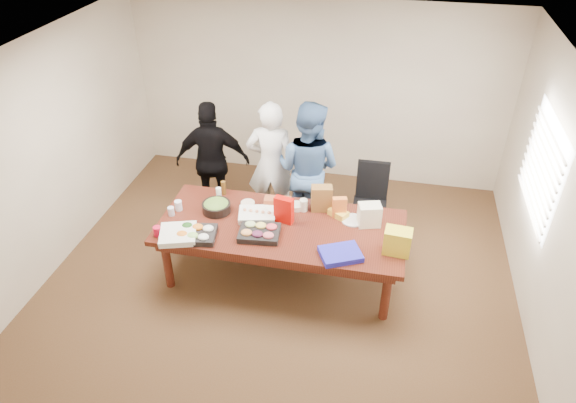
% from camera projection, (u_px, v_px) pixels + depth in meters
% --- Properties ---
extents(floor, '(5.50, 5.00, 0.02)m').
position_uv_depth(floor, '(282.00, 275.00, 6.33)').
color(floor, '#47301E').
rests_on(floor, ground).
extents(ceiling, '(5.50, 5.00, 0.02)m').
position_uv_depth(ceiling, '(279.00, 56.00, 4.80)').
color(ceiling, white).
rests_on(ceiling, wall_back).
extents(wall_back, '(5.50, 0.04, 2.70)m').
position_uv_depth(wall_back, '(318.00, 93.00, 7.59)').
color(wall_back, beige).
rests_on(wall_back, floor).
extents(wall_front, '(5.50, 0.04, 2.70)m').
position_uv_depth(wall_front, '(201.00, 369.00, 3.54)').
color(wall_front, beige).
rests_on(wall_front, floor).
extents(wall_left, '(0.04, 5.00, 2.70)m').
position_uv_depth(wall_left, '(50.00, 155.00, 6.03)').
color(wall_left, beige).
rests_on(wall_left, floor).
extents(wall_right, '(0.04, 5.00, 2.70)m').
position_uv_depth(wall_right, '(553.00, 211.00, 5.09)').
color(wall_right, beige).
rests_on(wall_right, floor).
extents(window_panel, '(0.03, 1.40, 1.10)m').
position_uv_depth(window_panel, '(542.00, 167.00, 5.50)').
color(window_panel, white).
rests_on(window_panel, wall_right).
extents(window_blinds, '(0.04, 1.36, 1.00)m').
position_uv_depth(window_blinds, '(538.00, 167.00, 5.51)').
color(window_blinds, beige).
rests_on(window_blinds, wall_right).
extents(conference_table, '(2.80, 1.20, 0.75)m').
position_uv_depth(conference_table, '(281.00, 251.00, 6.11)').
color(conference_table, '#4C1C0F').
rests_on(conference_table, floor).
extents(office_chair, '(0.51, 0.51, 0.98)m').
position_uv_depth(office_chair, '(370.00, 205.00, 6.69)').
color(office_chair, black).
rests_on(office_chair, floor).
extents(person_center, '(0.69, 0.50, 1.77)m').
position_uv_depth(person_center, '(271.00, 165.00, 6.77)').
color(person_center, white).
rests_on(person_center, floor).
extents(person_right, '(1.03, 0.89, 1.83)m').
position_uv_depth(person_right, '(308.00, 168.00, 6.63)').
color(person_right, '#43679B').
rests_on(person_right, floor).
extents(person_left, '(1.05, 0.59, 1.68)m').
position_uv_depth(person_left, '(213.00, 161.00, 6.94)').
color(person_left, black).
rests_on(person_left, floor).
extents(veggie_tray, '(0.50, 0.42, 0.07)m').
position_uv_depth(veggie_tray, '(196.00, 235.00, 5.70)').
color(veggie_tray, black).
rests_on(veggie_tray, conference_table).
extents(fruit_tray, '(0.48, 0.39, 0.07)m').
position_uv_depth(fruit_tray, '(259.00, 233.00, 5.73)').
color(fruit_tray, black).
rests_on(fruit_tray, conference_table).
extents(sheet_cake, '(0.47, 0.40, 0.07)m').
position_uv_depth(sheet_cake, '(257.00, 215.00, 6.01)').
color(sheet_cake, white).
rests_on(sheet_cake, conference_table).
extents(salad_bowl, '(0.34, 0.34, 0.11)m').
position_uv_depth(salad_bowl, '(216.00, 207.00, 6.10)').
color(salad_bowl, black).
rests_on(salad_bowl, conference_table).
extents(chip_bag_blue, '(0.51, 0.46, 0.06)m').
position_uv_depth(chip_bag_blue, '(341.00, 254.00, 5.43)').
color(chip_bag_blue, '#2322BA').
rests_on(chip_bag_blue, conference_table).
extents(chip_bag_red, '(0.23, 0.14, 0.32)m').
position_uv_depth(chip_bag_red, '(284.00, 210.00, 5.87)').
color(chip_bag_red, '#C10D05').
rests_on(chip_bag_red, conference_table).
extents(chip_bag_yellow, '(0.19, 0.11, 0.27)m').
position_uv_depth(chip_bag_yellow, '(398.00, 239.00, 5.48)').
color(chip_bag_yellow, '#CBD804').
rests_on(chip_bag_yellow, conference_table).
extents(chip_bag_orange, '(0.18, 0.11, 0.25)m').
position_uv_depth(chip_bag_orange, '(339.00, 207.00, 5.97)').
color(chip_bag_orange, orange).
rests_on(chip_bag_orange, conference_table).
extents(mayo_jar, '(0.11, 0.11, 0.15)m').
position_uv_depth(mayo_jar, '(304.00, 205.00, 6.11)').
color(mayo_jar, white).
rests_on(mayo_jar, conference_table).
extents(mustard_bottle, '(0.08, 0.08, 0.19)m').
position_uv_depth(mustard_bottle, '(321.00, 198.00, 6.19)').
color(mustard_bottle, gold).
rests_on(mustard_bottle, conference_table).
extents(dressing_bottle, '(0.06, 0.06, 0.18)m').
position_uv_depth(dressing_bottle, '(224.00, 188.00, 6.39)').
color(dressing_bottle, '#5C3A12').
rests_on(dressing_bottle, conference_table).
extents(ranch_bottle, '(0.07, 0.07, 0.19)m').
position_uv_depth(ranch_bottle, '(219.00, 195.00, 6.25)').
color(ranch_bottle, white).
rests_on(ranch_bottle, conference_table).
extents(banana_bunch, '(0.26, 0.23, 0.08)m').
position_uv_depth(banana_bunch, '(338.00, 213.00, 6.03)').
color(banana_bunch, yellow).
rests_on(banana_bunch, conference_table).
extents(bread_loaf, '(0.33, 0.17, 0.13)m').
position_uv_depth(bread_loaf, '(278.00, 203.00, 6.16)').
color(bread_loaf, '#A24C29').
rests_on(bread_loaf, conference_table).
extents(kraft_bag, '(0.27, 0.19, 0.32)m').
position_uv_depth(kraft_bag, '(322.00, 198.00, 6.07)').
color(kraft_bag, brown).
rests_on(kraft_bag, conference_table).
extents(red_cup, '(0.09, 0.09, 0.11)m').
position_uv_depth(red_cup, '(157.00, 231.00, 5.72)').
color(red_cup, red).
rests_on(red_cup, conference_table).
extents(clear_cup_a, '(0.08, 0.08, 0.10)m').
position_uv_depth(clear_cup_a, '(171.00, 211.00, 6.04)').
color(clear_cup_a, silver).
rests_on(clear_cup_a, conference_table).
extents(clear_cup_b, '(0.09, 0.09, 0.12)m').
position_uv_depth(clear_cup_b, '(178.00, 206.00, 6.12)').
color(clear_cup_b, white).
rests_on(clear_cup_b, conference_table).
extents(pizza_box_lower, '(0.49, 0.49, 0.04)m').
position_uv_depth(pizza_box_lower, '(178.00, 235.00, 5.71)').
color(pizza_box_lower, white).
rests_on(pizza_box_lower, conference_table).
extents(pizza_box_upper, '(0.49, 0.49, 0.04)m').
position_uv_depth(pizza_box_upper, '(178.00, 233.00, 5.66)').
color(pizza_box_upper, silver).
rests_on(pizza_box_upper, pizza_box_lower).
extents(plate_a, '(0.28, 0.28, 0.02)m').
position_uv_depth(plate_a, '(353.00, 220.00, 5.97)').
color(plate_a, silver).
rests_on(plate_a, conference_table).
extents(plate_b, '(0.27, 0.27, 0.02)m').
position_uv_depth(plate_b, '(328.00, 204.00, 6.24)').
color(plate_b, white).
rests_on(plate_b, conference_table).
extents(dip_bowl_a, '(0.20, 0.20, 0.07)m').
position_uv_depth(dip_bowl_a, '(296.00, 206.00, 6.16)').
color(dip_bowl_a, silver).
rests_on(dip_bowl_a, conference_table).
extents(dip_bowl_b, '(0.18, 0.18, 0.07)m').
position_uv_depth(dip_bowl_b, '(248.00, 205.00, 6.19)').
color(dip_bowl_b, beige).
rests_on(dip_bowl_b, conference_table).
extents(grocery_bag_white, '(0.29, 0.24, 0.27)m').
position_uv_depth(grocery_bag_white, '(369.00, 215.00, 5.84)').
color(grocery_bag_white, white).
rests_on(grocery_bag_white, conference_table).
extents(grocery_bag_yellow, '(0.30, 0.22, 0.28)m').
position_uv_depth(grocery_bag_yellow, '(397.00, 241.00, 5.43)').
color(grocery_bag_yellow, yellow).
rests_on(grocery_bag_yellow, conference_table).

